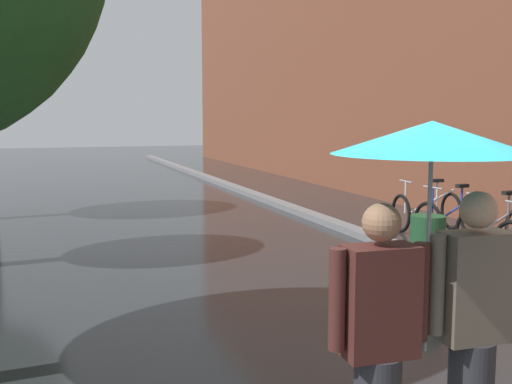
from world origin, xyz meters
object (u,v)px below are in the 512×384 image
(parked_bicycle_3, at_px, (452,219))
(litter_bin, at_px, (427,248))
(parked_bicycle_2, at_px, (498,229))
(couple_under_umbrella, at_px, (429,251))
(parked_bicycle_4, at_px, (426,211))

(parked_bicycle_3, distance_m, litter_bin, 2.81)
(litter_bin, bearing_deg, parked_bicycle_3, 46.96)
(parked_bicycle_2, bearing_deg, couple_under_umbrella, -134.01)
(couple_under_umbrella, xyz_separation_m, litter_bin, (2.64, 3.77, -0.95))
(parked_bicycle_2, xyz_separation_m, parked_bicycle_3, (-0.06, 1.04, 0.00))
(parked_bicycle_3, relative_size, litter_bin, 1.35)
(parked_bicycle_3, bearing_deg, parked_bicycle_4, 82.38)
(parked_bicycle_3, distance_m, couple_under_umbrella, 7.46)
(litter_bin, bearing_deg, parked_bicycle_2, 27.13)
(parked_bicycle_3, bearing_deg, couple_under_umbrella, -128.06)
(parked_bicycle_2, relative_size, parked_bicycle_3, 0.98)
(parked_bicycle_3, height_order, litter_bin, parked_bicycle_3)
(parked_bicycle_4, bearing_deg, parked_bicycle_3, -97.62)
(parked_bicycle_2, relative_size, parked_bicycle_4, 0.98)
(parked_bicycle_2, bearing_deg, parked_bicycle_3, 93.45)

